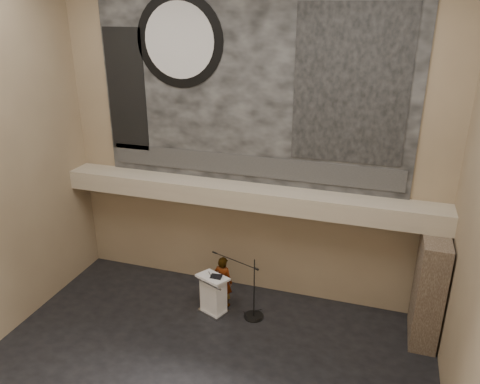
% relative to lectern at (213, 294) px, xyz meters
% --- Properties ---
extents(floor, '(10.00, 10.00, 0.00)m').
position_rel_lectern_xyz_m(floor, '(0.50, -2.50, -0.55)').
color(floor, black).
rests_on(floor, ground).
extents(wall_back, '(10.00, 0.02, 8.50)m').
position_rel_lectern_xyz_m(wall_back, '(0.50, 1.50, 3.70)').
color(wall_back, '#836E53').
rests_on(wall_back, floor).
extents(wall_front, '(10.00, 0.02, 8.50)m').
position_rel_lectern_xyz_m(wall_front, '(0.50, -6.50, 3.70)').
color(wall_front, '#836E53').
rests_on(wall_front, floor).
extents(soffit, '(10.00, 0.80, 0.50)m').
position_rel_lectern_xyz_m(soffit, '(0.50, 1.10, 2.40)').
color(soffit, tan).
rests_on(soffit, wall_back).
extents(sprinkler_left, '(0.04, 0.04, 0.06)m').
position_rel_lectern_xyz_m(sprinkler_left, '(-1.10, 1.05, 2.12)').
color(sprinkler_left, '#B2893D').
rests_on(sprinkler_left, soffit).
extents(sprinkler_right, '(0.04, 0.04, 0.06)m').
position_rel_lectern_xyz_m(sprinkler_right, '(2.40, 1.05, 2.12)').
color(sprinkler_right, '#B2893D').
rests_on(sprinkler_right, soffit).
extents(banner, '(8.00, 0.05, 5.00)m').
position_rel_lectern_xyz_m(banner, '(0.50, 1.47, 5.15)').
color(banner, black).
rests_on(banner, wall_back).
extents(banner_text_strip, '(7.76, 0.02, 0.55)m').
position_rel_lectern_xyz_m(banner_text_strip, '(0.50, 1.43, 3.10)').
color(banner_text_strip, '#2D2D2D').
rests_on(banner_text_strip, banner).
extents(banner_clock_rim, '(2.30, 0.02, 2.30)m').
position_rel_lectern_xyz_m(banner_clock_rim, '(-1.30, 1.43, 6.15)').
color(banner_clock_rim, black).
rests_on(banner_clock_rim, banner).
extents(banner_clock_face, '(1.84, 0.02, 1.84)m').
position_rel_lectern_xyz_m(banner_clock_face, '(-1.30, 1.41, 6.15)').
color(banner_clock_face, silver).
rests_on(banner_clock_face, banner).
extents(banner_building_print, '(2.60, 0.02, 3.60)m').
position_rel_lectern_xyz_m(banner_building_print, '(2.90, 1.43, 5.25)').
color(banner_building_print, black).
rests_on(banner_building_print, banner).
extents(banner_brick_print, '(1.10, 0.02, 3.20)m').
position_rel_lectern_xyz_m(banner_brick_print, '(-2.90, 1.43, 4.85)').
color(banner_brick_print, black).
rests_on(banner_brick_print, banner).
extents(stone_pier, '(0.60, 1.40, 2.70)m').
position_rel_lectern_xyz_m(stone_pier, '(5.15, 0.65, 0.80)').
color(stone_pier, '#44352A').
rests_on(stone_pier, floor).
extents(lectern, '(0.90, 0.78, 1.14)m').
position_rel_lectern_xyz_m(lectern, '(0.00, 0.00, 0.00)').
color(lectern, silver).
rests_on(lectern, floor).
extents(binder, '(0.30, 0.25, 0.04)m').
position_rel_lectern_xyz_m(binder, '(0.10, -0.03, 0.56)').
color(binder, black).
rests_on(binder, lectern).
extents(papers, '(0.26, 0.34, 0.00)m').
position_rel_lectern_xyz_m(papers, '(-0.10, -0.04, 0.55)').
color(papers, silver).
rests_on(papers, lectern).
extents(speaker_person, '(0.58, 0.43, 1.45)m').
position_rel_lectern_xyz_m(speaker_person, '(0.13, 0.40, 0.17)').
color(speaker_person, silver).
rests_on(speaker_person, floor).
extents(mic_stand, '(1.55, 0.72, 1.69)m').
position_rel_lectern_xyz_m(mic_stand, '(1.01, 0.15, -0.29)').
color(mic_stand, black).
rests_on(mic_stand, floor).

